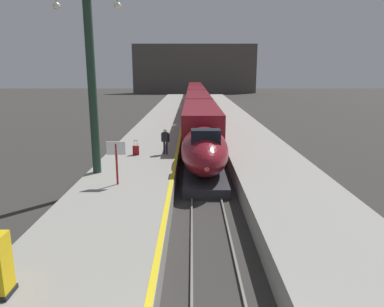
% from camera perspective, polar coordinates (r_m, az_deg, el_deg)
% --- Properties ---
extents(platform_left, '(4.80, 110.00, 1.05)m').
position_cam_1_polar(platform_left, '(30.56, -6.49, 1.85)').
color(platform_left, gray).
rests_on(platform_left, ground).
extents(platform_right, '(4.80, 110.00, 1.05)m').
position_cam_1_polar(platform_right, '(30.76, 8.69, 1.85)').
color(platform_right, gray).
rests_on(platform_right, ground).
extents(platform_left_safety_stripe, '(0.20, 107.80, 0.01)m').
position_cam_1_polar(platform_left_safety_stripe, '(30.30, -2.22, 2.84)').
color(platform_left_safety_stripe, yellow).
rests_on(platform_left_safety_stripe, platform_left).
extents(rail_main_left, '(0.08, 110.00, 0.12)m').
position_cam_1_polar(rail_main_left, '(33.17, -0.29, 2.00)').
color(rail_main_left, slate).
rests_on(rail_main_left, ground).
extents(rail_main_right, '(0.08, 110.00, 0.12)m').
position_cam_1_polar(rail_main_right, '(33.20, 2.30, 2.00)').
color(rail_main_right, slate).
rests_on(rail_main_right, ground).
extents(highspeed_train_main, '(2.92, 75.92, 3.60)m').
position_cam_1_polar(highspeed_train_main, '(54.30, 0.51, 8.36)').
color(highspeed_train_main, maroon).
rests_on(highspeed_train_main, ground).
extents(station_column_mid, '(4.00, 0.68, 9.44)m').
position_cam_1_polar(station_column_mid, '(19.37, -16.17, 13.40)').
color(station_column_mid, '#1E3828').
rests_on(station_column_mid, platform_left).
extents(passenger_near_edge, '(0.55, 0.31, 1.69)m').
position_cam_1_polar(passenger_near_edge, '(23.49, -4.56, 2.26)').
color(passenger_near_edge, '#23232D').
rests_on(passenger_near_edge, platform_left).
extents(rolling_suitcase, '(0.40, 0.22, 0.98)m').
position_cam_1_polar(rolling_suitcase, '(23.64, -9.22, 0.50)').
color(rolling_suitcase, maroon).
rests_on(rolling_suitcase, platform_left).
extents(departure_info_board, '(0.90, 0.10, 2.12)m').
position_cam_1_polar(departure_info_board, '(17.38, -12.28, -0.11)').
color(departure_info_board, maroon).
rests_on(departure_info_board, platform_left).
extents(terminus_back_wall, '(36.00, 2.00, 14.00)m').
position_cam_1_polar(terminus_back_wall, '(107.06, 0.12, 13.38)').
color(terminus_back_wall, '#4C4742').
rests_on(terminus_back_wall, ground).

